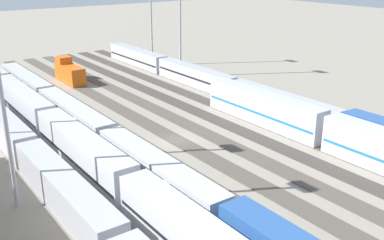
% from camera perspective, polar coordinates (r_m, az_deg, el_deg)
% --- Properties ---
extents(ground_plane, '(400.00, 400.00, 0.00)m').
position_cam_1_polar(ground_plane, '(64.45, -1.92, -2.64)').
color(ground_plane, gray).
extents(track_bed_0, '(140.00, 2.80, 0.12)m').
position_cam_1_polar(track_bed_0, '(76.70, 10.54, 0.77)').
color(track_bed_0, '#3D3833').
rests_on(track_bed_0, ground_plane).
extents(track_bed_1, '(140.00, 2.80, 0.12)m').
position_cam_1_polar(track_bed_1, '(73.31, 7.83, 0.03)').
color(track_bed_1, '#3D3833').
rests_on(track_bed_1, ground_plane).
extents(track_bed_2, '(140.00, 2.80, 0.12)m').
position_cam_1_polar(track_bed_2, '(70.12, 4.86, -0.77)').
color(track_bed_2, '#3D3833').
rests_on(track_bed_2, ground_plane).
extents(track_bed_3, '(140.00, 2.80, 0.12)m').
position_cam_1_polar(track_bed_3, '(67.15, 1.61, -1.64)').
color(track_bed_3, '#4C443D').
rests_on(track_bed_3, ground_plane).
extents(track_bed_4, '(140.00, 2.80, 0.12)m').
position_cam_1_polar(track_bed_4, '(64.43, -1.92, -2.59)').
color(track_bed_4, '#4C443D').
rests_on(track_bed_4, ground_plane).
extents(track_bed_5, '(140.00, 2.80, 0.12)m').
position_cam_1_polar(track_bed_5, '(62.00, -5.75, -3.61)').
color(track_bed_5, '#4C443D').
rests_on(track_bed_5, ground_plane).
extents(track_bed_6, '(140.00, 2.80, 0.12)m').
position_cam_1_polar(track_bed_6, '(59.88, -9.89, -4.68)').
color(track_bed_6, '#4C443D').
rests_on(track_bed_6, ground_plane).
extents(track_bed_7, '(140.00, 2.80, 0.12)m').
position_cam_1_polar(track_bed_7, '(58.12, -14.31, -5.80)').
color(track_bed_7, '#3D3833').
rests_on(track_bed_7, ground_plane).
extents(track_bed_8, '(140.00, 2.80, 0.12)m').
position_cam_1_polar(track_bed_8, '(56.75, -19.00, -6.94)').
color(track_bed_8, '#3D3833').
rests_on(track_bed_8, ground_plane).
extents(train_on_track_4, '(10.00, 3.00, 5.00)m').
position_cam_1_polar(train_on_track_4, '(98.67, -15.39, 5.88)').
color(train_on_track_4, '#D85914').
rests_on(train_on_track_4, ground_plane).
extents(train_on_track_7, '(119.80, 3.06, 5.00)m').
position_cam_1_polar(train_on_track_7, '(55.44, -13.77, -4.14)').
color(train_on_track_7, '#B7BABF').
rests_on(train_on_track_7, ground_plane).
extents(train_on_track_0, '(90.60, 3.06, 4.40)m').
position_cam_1_polar(train_on_track_0, '(85.08, 4.34, 4.35)').
color(train_on_track_0, '#285193').
rests_on(train_on_track_0, ground_plane).
extents(train_on_track_8, '(114.80, 3.00, 4.40)m').
position_cam_1_polar(train_on_track_8, '(49.37, -16.55, -8.16)').
color(train_on_track_8, black).
rests_on(train_on_track_8, ground_plane).
extents(train_on_track_6, '(90.60, 3.00, 4.40)m').
position_cam_1_polar(train_on_track_6, '(61.44, -11.16, -2.07)').
color(train_on_track_6, '#285193').
rests_on(train_on_track_6, ground_plane).
extents(train_on_track_1, '(47.20, 3.06, 5.00)m').
position_cam_1_polar(train_on_track_1, '(63.67, 16.72, -1.29)').
color(train_on_track_1, '#B7BABF').
rests_on(train_on_track_1, ground_plane).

